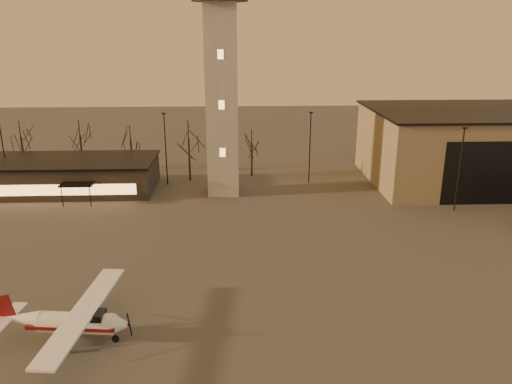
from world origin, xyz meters
TOP-DOWN VIEW (x-y plane):
  - ground at (0.00, 0.00)m, footprint 220.00×220.00m
  - control_tower at (0.00, 30.00)m, footprint 6.80×6.80m
  - hangar at (36.00, 33.98)m, footprint 30.60×20.60m
  - terminal at (-21.99, 31.98)m, footprint 25.40×12.20m
  - light_poles at (0.50, 31.00)m, footprint 58.50×12.25m
  - tree_row at (-13.70, 39.16)m, footprint 37.20×9.20m
  - cessna_front at (-9.31, -3.18)m, footprint 10.08×12.72m

SIDE VIEW (x-z plane):
  - ground at x=0.00m, z-range 0.00..0.00m
  - cessna_front at x=-9.31m, z-range -0.55..2.94m
  - terminal at x=-21.99m, z-range 0.01..4.31m
  - hangar at x=36.00m, z-range 0.00..10.30m
  - light_poles at x=0.50m, z-range 0.34..10.48m
  - tree_row at x=-13.70m, z-range 1.54..10.34m
  - control_tower at x=0.00m, z-range 0.03..32.63m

